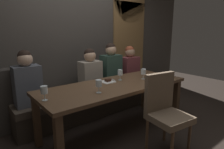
{
  "coord_description": "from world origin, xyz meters",
  "views": [
    {
      "loc": [
        -1.7,
        -2.04,
        1.49
      ],
      "look_at": [
        0.08,
        0.17,
        0.84
      ],
      "focal_mm": 30.74,
      "sensor_mm": 36.0,
      "label": 1
    }
  ],
  "objects_px": {
    "chair_near_side": "(165,108)",
    "diner_near_end": "(130,66)",
    "banquette_bench": "(90,104)",
    "fork_on_table": "(114,80)",
    "wine_glass_far_left": "(120,73)",
    "dessert_plate": "(108,81)",
    "dining_table": "(115,90)",
    "diner_far_end": "(111,67)",
    "espresso_cup": "(151,82)",
    "diner_redhead": "(27,80)",
    "wine_glass_end_right": "(143,72)",
    "wine_glass_center_front": "(44,91)",
    "diner_bearded": "(90,71)",
    "wine_glass_end_left": "(99,84)"
  },
  "relations": [
    {
      "from": "banquette_bench",
      "to": "fork_on_table",
      "type": "xyz_separation_m",
      "value": [
        0.12,
        -0.52,
        0.51
      ]
    },
    {
      "from": "diner_bearded",
      "to": "espresso_cup",
      "type": "height_order",
      "value": "diner_bearded"
    },
    {
      "from": "wine_glass_end_right",
      "to": "dessert_plate",
      "type": "relative_size",
      "value": 0.86
    },
    {
      "from": "wine_glass_end_right",
      "to": "fork_on_table",
      "type": "bearing_deg",
      "value": 151.73
    },
    {
      "from": "diner_redhead",
      "to": "diner_far_end",
      "type": "xyz_separation_m",
      "value": [
        1.48,
        -0.02,
        0.02
      ]
    },
    {
      "from": "diner_near_end",
      "to": "banquette_bench",
      "type": "bearing_deg",
      "value": -179.41
    },
    {
      "from": "diner_far_end",
      "to": "wine_glass_far_left",
      "type": "height_order",
      "value": "diner_far_end"
    },
    {
      "from": "banquette_bench",
      "to": "diner_far_end",
      "type": "relative_size",
      "value": 3.04
    },
    {
      "from": "dining_table",
      "to": "diner_far_end",
      "type": "xyz_separation_m",
      "value": [
        0.48,
        0.71,
        0.19
      ]
    },
    {
      "from": "wine_glass_center_front",
      "to": "diner_redhead",
      "type": "bearing_deg",
      "value": 88.27
    },
    {
      "from": "diner_near_end",
      "to": "fork_on_table",
      "type": "distance_m",
      "value": 1.0
    },
    {
      "from": "diner_near_end",
      "to": "espresso_cup",
      "type": "distance_m",
      "value": 1.15
    },
    {
      "from": "diner_far_end",
      "to": "dessert_plate",
      "type": "bearing_deg",
      "value": -132.25
    },
    {
      "from": "diner_redhead",
      "to": "fork_on_table",
      "type": "distance_m",
      "value": 1.25
    },
    {
      "from": "dining_table",
      "to": "dessert_plate",
      "type": "bearing_deg",
      "value": 96.85
    },
    {
      "from": "diner_bearded",
      "to": "diner_near_end",
      "type": "relative_size",
      "value": 1.0
    },
    {
      "from": "espresso_cup",
      "to": "dining_table",
      "type": "bearing_deg",
      "value": 143.78
    },
    {
      "from": "banquette_bench",
      "to": "dessert_plate",
      "type": "height_order",
      "value": "dessert_plate"
    },
    {
      "from": "banquette_bench",
      "to": "fork_on_table",
      "type": "bearing_deg",
      "value": -77.25
    },
    {
      "from": "banquette_bench",
      "to": "dessert_plate",
      "type": "relative_size",
      "value": 13.16
    },
    {
      "from": "diner_far_end",
      "to": "dessert_plate",
      "type": "xyz_separation_m",
      "value": [
        -0.5,
        -0.55,
        -0.09
      ]
    },
    {
      "from": "dining_table",
      "to": "wine_glass_center_front",
      "type": "distance_m",
      "value": 1.05
    },
    {
      "from": "dining_table",
      "to": "diner_far_end",
      "type": "bearing_deg",
      "value": 55.97
    },
    {
      "from": "wine_glass_end_right",
      "to": "diner_far_end",
      "type": "bearing_deg",
      "value": 94.54
    },
    {
      "from": "diner_bearded",
      "to": "fork_on_table",
      "type": "distance_m",
      "value": 0.54
    },
    {
      "from": "wine_glass_end_right",
      "to": "espresso_cup",
      "type": "height_order",
      "value": "wine_glass_end_right"
    },
    {
      "from": "diner_redhead",
      "to": "wine_glass_center_front",
      "type": "height_order",
      "value": "diner_redhead"
    },
    {
      "from": "diner_bearded",
      "to": "wine_glass_far_left",
      "type": "height_order",
      "value": "diner_bearded"
    },
    {
      "from": "diner_bearded",
      "to": "diner_near_end",
      "type": "xyz_separation_m",
      "value": [
        0.93,
        -0.01,
        -0.0
      ]
    },
    {
      "from": "banquette_bench",
      "to": "fork_on_table",
      "type": "relative_size",
      "value": 14.71
    },
    {
      "from": "diner_near_end",
      "to": "chair_near_side",
      "type": "bearing_deg",
      "value": -118.2
    },
    {
      "from": "dessert_plate",
      "to": "diner_near_end",
      "type": "bearing_deg",
      "value": 29.28
    },
    {
      "from": "wine_glass_far_left",
      "to": "fork_on_table",
      "type": "height_order",
      "value": "wine_glass_far_left"
    },
    {
      "from": "diner_bearded",
      "to": "espresso_cup",
      "type": "relative_size",
      "value": 6.25
    },
    {
      "from": "chair_near_side",
      "to": "dessert_plate",
      "type": "distance_m",
      "value": 0.93
    },
    {
      "from": "wine_glass_center_front",
      "to": "dessert_plate",
      "type": "bearing_deg",
      "value": 10.06
    },
    {
      "from": "espresso_cup",
      "to": "dessert_plate",
      "type": "xyz_separation_m",
      "value": [
        -0.43,
        0.46,
        -0.01
      ]
    },
    {
      "from": "diner_bearded",
      "to": "wine_glass_center_front",
      "type": "height_order",
      "value": "diner_bearded"
    },
    {
      "from": "wine_glass_center_front",
      "to": "dessert_plate",
      "type": "distance_m",
      "value": 1.03
    },
    {
      "from": "dining_table",
      "to": "banquette_bench",
      "type": "distance_m",
      "value": 0.82
    },
    {
      "from": "diner_redhead",
      "to": "diner_near_end",
      "type": "distance_m",
      "value": 1.97
    },
    {
      "from": "chair_near_side",
      "to": "dessert_plate",
      "type": "height_order",
      "value": "chair_near_side"
    },
    {
      "from": "fork_on_table",
      "to": "dessert_plate",
      "type": "bearing_deg",
      "value": -149.26
    },
    {
      "from": "wine_glass_end_right",
      "to": "espresso_cup",
      "type": "bearing_deg",
      "value": -114.74
    },
    {
      "from": "diner_redhead",
      "to": "diner_near_end",
      "type": "bearing_deg",
      "value": -0.38
    },
    {
      "from": "wine_glass_far_left",
      "to": "dessert_plate",
      "type": "bearing_deg",
      "value": 172.9
    },
    {
      "from": "chair_near_side",
      "to": "wine_glass_end_right",
      "type": "xyz_separation_m",
      "value": [
        0.34,
        0.68,
        0.3
      ]
    },
    {
      "from": "chair_near_side",
      "to": "diner_near_end",
      "type": "relative_size",
      "value": 1.31
    },
    {
      "from": "diner_far_end",
      "to": "diner_redhead",
      "type": "bearing_deg",
      "value": 179.32
    },
    {
      "from": "banquette_bench",
      "to": "wine_glass_end_left",
      "type": "relative_size",
      "value": 15.24
    }
  ]
}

